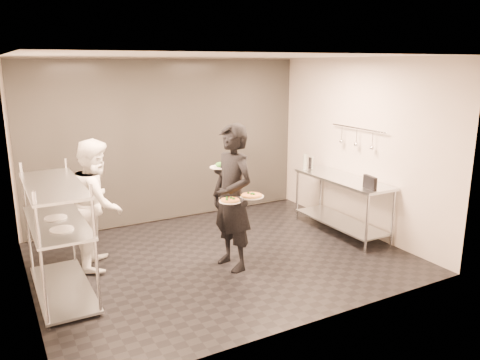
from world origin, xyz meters
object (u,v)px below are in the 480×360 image
pizza_plate_far (252,196)px  bottle_green (305,162)px  pos_monitor (370,183)px  pass_rack (58,233)px  prep_counter (342,195)px  chef (97,203)px  bottle_clear (312,162)px  salad_plate (220,166)px  pizza_plate_near (230,200)px  waiter (232,198)px  bottle_dark (310,163)px

pizza_plate_far → bottle_green: size_ratio=1.20×
pos_monitor → bottle_green: bottle_green is taller
pass_rack → bottle_green: pass_rack is taller
prep_counter → chef: 3.79m
pizza_plate_far → bottle_clear: 2.40m
salad_plate → prep_counter: bearing=1.4°
prep_counter → pizza_plate_near: (-2.33, -0.56, 0.40)m
prep_counter → bottle_green: bottle_green is taller
prep_counter → waiter: bearing=-171.3°
pizza_plate_far → bottle_clear: bottle_clear is taller
prep_counter → bottle_green: 0.92m
salad_plate → bottle_clear: (2.20, 0.85, -0.34)m
pos_monitor → bottle_dark: size_ratio=1.37×
bottle_green → salad_plate: bearing=-157.5°
pizza_plate_far → pos_monitor: bearing=-5.4°
pass_rack → bottle_clear: (4.31, 0.80, 0.26)m
bottle_green → bottle_clear: 0.14m
pass_rack → pizza_plate_far: (2.32, -0.54, 0.27)m
pass_rack → pizza_plate_far: bearing=-13.1°
pos_monitor → bottle_green: (-0.04, 1.52, 0.03)m
pizza_plate_far → bottle_dark: bottle_dark is taller
waiter → salad_plate: size_ratio=6.90×
pass_rack → waiter: (2.15, -0.33, 0.21)m
pass_rack → waiter: 2.18m
prep_counter → waiter: (-2.18, -0.33, 0.35)m
salad_plate → bottle_green: bearing=22.5°
pizza_plate_far → salad_plate: size_ratio=1.12×
bottle_clear → pizza_plate_far: bearing=-146.0°
pass_rack → bottle_green: 4.26m
pizza_plate_far → bottle_green: 2.29m
waiter → bottle_dark: bearing=108.7°
pizza_plate_near → bottle_clear: 2.68m
pizza_plate_near → bottle_green: bearing=32.0°
pos_monitor → bottle_clear: bottle_clear is taller
waiter → pizza_plate_near: (-0.15, -0.22, 0.04)m
pizza_plate_near → salad_plate: salad_plate is taller
prep_counter → pizza_plate_far: bearing=-164.9°
waiter → chef: bearing=-131.1°
prep_counter → pizza_plate_near: size_ratio=6.30×
pass_rack → pizza_plate_far: 2.40m
pass_rack → bottle_green: (4.17, 0.80, 0.28)m
pass_rack → pizza_plate_near: (2.00, -0.55, 0.26)m
salad_plate → pos_monitor: (2.10, -0.67, -0.34)m
salad_plate → bottle_green: 2.25m
waiter → chef: 1.83m
salad_plate → bottle_dark: salad_plate is taller
bottle_green → chef: bearing=-177.2°
bottle_green → bottle_clear: size_ratio=1.26×
waiter → pos_monitor: size_ratio=7.19×
chef → pizza_plate_near: bearing=-111.3°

